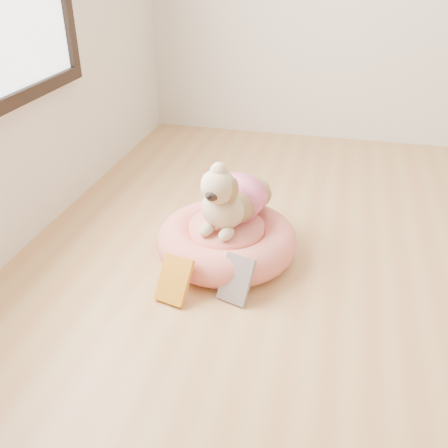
% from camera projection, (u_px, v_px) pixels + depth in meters
% --- Properties ---
extents(pet_bed, '(0.63, 0.63, 0.16)m').
position_uv_depth(pet_bed, '(227.00, 240.00, 2.25)').
color(pet_bed, '#DB555B').
rests_on(pet_bed, floor).
extents(dog, '(0.40, 0.51, 0.33)m').
position_uv_depth(dog, '(232.00, 187.00, 2.15)').
color(dog, brown).
rests_on(dog, pet_bed).
extents(book_yellow, '(0.15, 0.15, 0.17)m').
position_uv_depth(book_yellow, '(174.00, 280.00, 1.98)').
color(book_yellow, yellow).
rests_on(book_yellow, floor).
extents(book_white, '(0.15, 0.14, 0.18)m').
position_uv_depth(book_white, '(236.00, 279.00, 1.97)').
color(book_white, silver).
rests_on(book_white, floor).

